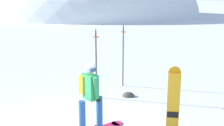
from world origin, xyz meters
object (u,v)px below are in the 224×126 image
snowboarder_main (90,95)px  piste_marker_near (96,59)px  spare_snowboard (173,102)px  piste_marker_far (123,52)px  rock_mid (128,96)px

snowboarder_main → piste_marker_near: bearing=99.2°
snowboarder_main → spare_snowboard: 1.90m
snowboarder_main → piste_marker_near: 2.44m
spare_snowboard → piste_marker_near: bearing=135.1°
piste_marker_far → rock_mid: bearing=-73.2°
snowboarder_main → spare_snowboard: size_ratio=1.04×
piste_marker_near → snowboarder_main: bearing=-80.8°
snowboarder_main → rock_mid: (0.59, 2.66, -0.92)m
snowboarder_main → spare_snowboard: bearing=3.5°
spare_snowboard → rock_mid: size_ratio=4.16×
piste_marker_near → piste_marker_far: 1.50m
snowboarder_main → piste_marker_far: size_ratio=0.78×
snowboarder_main → rock_mid: snowboarder_main is taller
spare_snowboard → rock_mid: (-1.30, 2.55, -0.84)m
snowboarder_main → rock_mid: bearing=77.4°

